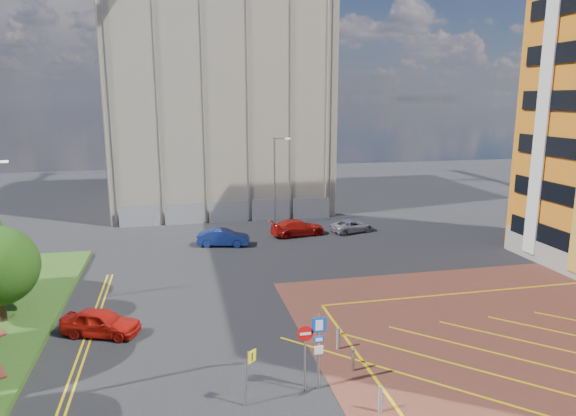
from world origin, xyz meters
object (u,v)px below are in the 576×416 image
object	(u,v)px
lamp_back	(275,178)
sign_cluster	(314,344)
car_red_left	(101,322)
car_red_back	(298,228)
car_silver_back	(352,226)
car_blue_back	(223,237)
warning_sign	(248,371)

from	to	relation	value
lamp_back	sign_cluster	world-z (taller)	lamp_back
lamp_back	car_red_left	xyz separation A→B (m)	(-12.63, -20.09, -3.71)
lamp_back	sign_cluster	xyz separation A→B (m)	(-3.78, -27.02, -2.41)
car_red_back	car_silver_back	bearing A→B (deg)	-98.26
car_blue_back	lamp_back	bearing A→B (deg)	-29.66
sign_cluster	car_silver_back	distance (m)	25.13
car_red_back	car_blue_back	bearing A→B (deg)	96.09
car_red_left	car_red_back	bearing A→B (deg)	-19.55
lamp_back	car_silver_back	size ratio (longest dim) A/B	2.07
car_red_left	car_silver_back	world-z (taller)	car_red_left
lamp_back	car_silver_back	distance (m)	8.10
lamp_back	car_silver_back	xyz separation A→B (m)	(5.98, -3.90, -3.82)
warning_sign	car_red_left	xyz separation A→B (m)	(-6.20, 7.42, -0.78)
car_red_left	car_silver_back	distance (m)	24.66
lamp_back	sign_cluster	distance (m)	27.38
lamp_back	warning_sign	distance (m)	28.41
lamp_back	warning_sign	world-z (taller)	lamp_back
warning_sign	car_silver_back	world-z (taller)	warning_sign
car_silver_back	car_blue_back	bearing A→B (deg)	83.29
warning_sign	car_red_back	world-z (taller)	warning_sign
car_red_left	car_red_back	distance (m)	21.17
car_red_left	car_silver_back	bearing A→B (deg)	-28.04
car_blue_back	car_red_back	world-z (taller)	car_red_back
sign_cluster	car_red_back	world-z (taller)	sign_cluster
sign_cluster	car_silver_back	world-z (taller)	sign_cluster
sign_cluster	car_silver_back	xyz separation A→B (m)	(9.76, 23.11, -1.42)
sign_cluster	car_red_back	size ratio (longest dim) A/B	0.69
sign_cluster	car_red_left	size ratio (longest dim) A/B	0.84
car_red_left	car_red_back	xyz separation A→B (m)	(13.74, 16.10, 0.02)
lamp_back	car_silver_back	world-z (taller)	lamp_back
sign_cluster	car_silver_back	size ratio (longest dim) A/B	0.83
car_red_back	sign_cluster	bearing A→B (deg)	158.71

